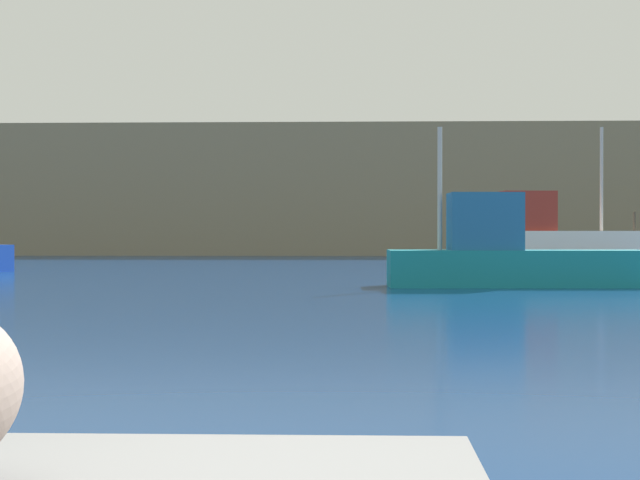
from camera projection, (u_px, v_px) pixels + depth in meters
The scene contains 3 objects.
hillside_backdrop at pixel (353, 192), 68.13m from camera, with size 140.00×11.31×7.72m, color #7F755B.
fishing_boat_teal at pixel (508, 256), 27.68m from camera, with size 6.56×1.92×4.06m.
fishing_boat_white at pixel (542, 243), 39.20m from camera, with size 6.84×2.75×5.17m.
Camera 1 is at (0.53, -3.62, 1.40)m, focal length 61.20 mm.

